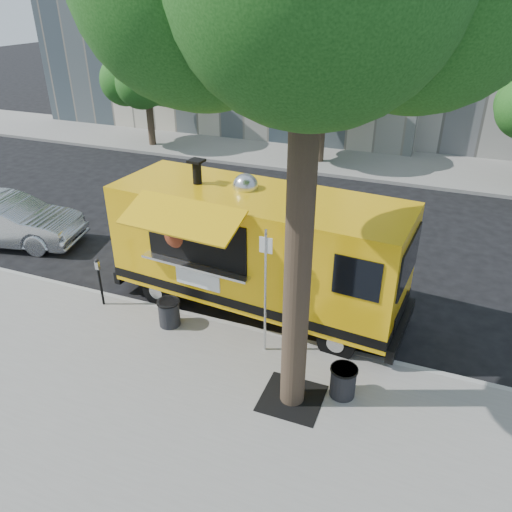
{
  "coord_description": "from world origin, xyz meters",
  "views": [
    {
      "loc": [
        4.66,
        -10.0,
        7.36
      ],
      "look_at": [
        0.73,
        0.0,
        1.62
      ],
      "focal_mm": 35.0,
      "sensor_mm": 36.0,
      "label": 1
    }
  ],
  "objects_px": {
    "far_tree_b": "(324,80)",
    "trash_bin_left": "(169,312)",
    "parking_meter": "(99,276)",
    "sedan": "(6,221)",
    "trash_bin_right": "(343,381)",
    "far_tree_a": "(146,72)",
    "food_truck": "(256,248)",
    "sign_post": "(265,285)"
  },
  "relations": [
    {
      "from": "trash_bin_left",
      "to": "parking_meter",
      "type": "bearing_deg",
      "value": 175.92
    },
    {
      "from": "sign_post",
      "to": "trash_bin_left",
      "type": "distance_m",
      "value": 2.83
    },
    {
      "from": "parking_meter",
      "to": "trash_bin_left",
      "type": "relative_size",
      "value": 2.0
    },
    {
      "from": "food_truck",
      "to": "trash_bin_left",
      "type": "xyz_separation_m",
      "value": [
        -1.6,
        -1.67,
        -1.25
      ]
    },
    {
      "from": "trash_bin_left",
      "to": "trash_bin_right",
      "type": "distance_m",
      "value": 4.52
    },
    {
      "from": "far_tree_a",
      "to": "trash_bin_left",
      "type": "bearing_deg",
      "value": -56.71
    },
    {
      "from": "sign_post",
      "to": "trash_bin_left",
      "type": "relative_size",
      "value": 4.5
    },
    {
      "from": "parking_meter",
      "to": "sign_post",
      "type": "bearing_deg",
      "value": -2.52
    },
    {
      "from": "far_tree_b",
      "to": "food_truck",
      "type": "relative_size",
      "value": 0.71
    },
    {
      "from": "trash_bin_right",
      "to": "far_tree_b",
      "type": "bearing_deg",
      "value": 106.68
    },
    {
      "from": "trash_bin_right",
      "to": "parking_meter",
      "type": "bearing_deg",
      "value": 171.53
    },
    {
      "from": "far_tree_a",
      "to": "parking_meter",
      "type": "xyz_separation_m",
      "value": [
        7.0,
        -13.65,
        -2.79
      ]
    },
    {
      "from": "far_tree_a",
      "to": "trash_bin_right",
      "type": "distance_m",
      "value": 20.17
    },
    {
      "from": "sedan",
      "to": "trash_bin_right",
      "type": "distance_m",
      "value": 12.14
    },
    {
      "from": "sedan",
      "to": "trash_bin_left",
      "type": "height_order",
      "value": "sedan"
    },
    {
      "from": "far_tree_a",
      "to": "sign_post",
      "type": "xyz_separation_m",
      "value": [
        11.55,
        -13.85,
        -1.93
      ]
    },
    {
      "from": "food_truck",
      "to": "far_tree_a",
      "type": "bearing_deg",
      "value": 136.32
    },
    {
      "from": "sign_post",
      "to": "trash_bin_left",
      "type": "xyz_separation_m",
      "value": [
        -2.49,
        0.05,
        -1.34
      ]
    },
    {
      "from": "far_tree_b",
      "to": "parking_meter",
      "type": "bearing_deg",
      "value": -98.1
    },
    {
      "from": "far_tree_b",
      "to": "trash_bin_left",
      "type": "relative_size",
      "value": 8.26
    },
    {
      "from": "far_tree_a",
      "to": "parking_meter",
      "type": "bearing_deg",
      "value": -62.85
    },
    {
      "from": "food_truck",
      "to": "sedan",
      "type": "distance_m",
      "value": 8.97
    },
    {
      "from": "sedan",
      "to": "trash_bin_right",
      "type": "xyz_separation_m",
      "value": [
        11.74,
        -3.07,
        -0.29
      ]
    },
    {
      "from": "far_tree_a",
      "to": "trash_bin_right",
      "type": "xyz_separation_m",
      "value": [
        13.5,
        -14.62,
        -3.27
      ]
    },
    {
      "from": "sedan",
      "to": "trash_bin_left",
      "type": "relative_size",
      "value": 7.22
    },
    {
      "from": "sedan",
      "to": "trash_bin_left",
      "type": "distance_m",
      "value": 7.64
    },
    {
      "from": "sign_post",
      "to": "parking_meter",
      "type": "xyz_separation_m",
      "value": [
        -4.55,
        0.2,
        -0.87
      ]
    },
    {
      "from": "sign_post",
      "to": "parking_meter",
      "type": "distance_m",
      "value": 4.64
    },
    {
      "from": "sign_post",
      "to": "trash_bin_right",
      "type": "height_order",
      "value": "sign_post"
    },
    {
      "from": "trash_bin_left",
      "to": "trash_bin_right",
      "type": "xyz_separation_m",
      "value": [
        4.44,
        -0.82,
        -0.0
      ]
    },
    {
      "from": "parking_meter",
      "to": "trash_bin_right",
      "type": "xyz_separation_m",
      "value": [
        6.5,
        -0.97,
        -0.48
      ]
    },
    {
      "from": "sedan",
      "to": "trash_bin_left",
      "type": "xyz_separation_m",
      "value": [
        7.3,
        -2.25,
        -0.29
      ]
    },
    {
      "from": "far_tree_b",
      "to": "trash_bin_left",
      "type": "bearing_deg",
      "value": -89.76
    },
    {
      "from": "trash_bin_left",
      "to": "food_truck",
      "type": "bearing_deg",
      "value": 46.23
    },
    {
      "from": "far_tree_b",
      "to": "parking_meter",
      "type": "height_order",
      "value": "far_tree_b"
    },
    {
      "from": "parking_meter",
      "to": "trash_bin_right",
      "type": "relative_size",
      "value": 2.0
    },
    {
      "from": "food_truck",
      "to": "sign_post",
      "type": "bearing_deg",
      "value": -57.55
    },
    {
      "from": "sign_post",
      "to": "trash_bin_left",
      "type": "height_order",
      "value": "sign_post"
    },
    {
      "from": "sedan",
      "to": "trash_bin_left",
      "type": "bearing_deg",
      "value": -119.64
    },
    {
      "from": "sedan",
      "to": "sign_post",
      "type": "bearing_deg",
      "value": -115.75
    },
    {
      "from": "parking_meter",
      "to": "food_truck",
      "type": "bearing_deg",
      "value": 22.59
    },
    {
      "from": "far_tree_a",
      "to": "sign_post",
      "type": "distance_m",
      "value": 18.14
    }
  ]
}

